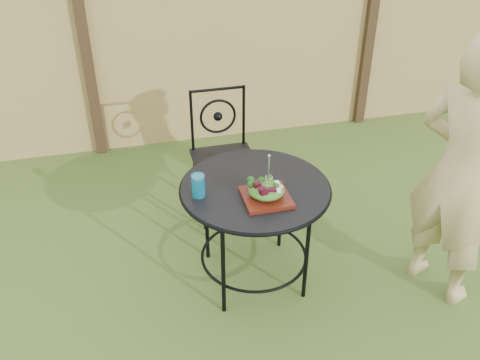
{
  "coord_description": "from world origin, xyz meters",
  "views": [
    {
      "loc": [
        -1.09,
        -2.4,
        2.51
      ],
      "look_at": [
        -0.44,
        0.23,
        0.75
      ],
      "focal_mm": 40.0,
      "sensor_mm": 36.0,
      "label": 1
    }
  ],
  "objects": [
    {
      "name": "diner",
      "position": [
        0.78,
        -0.18,
        0.85
      ],
      "size": [
        0.63,
        0.73,
        1.7
      ],
      "primitive_type": "imported",
      "rotation": [
        0.0,
        0.0,
        2.0
      ],
      "color": "tan",
      "rests_on": "ground"
    },
    {
      "name": "drinking_glass",
      "position": [
        -0.7,
        0.16,
        0.79
      ],
      "size": [
        0.08,
        0.08,
        0.14
      ],
      "primitive_type": "cylinder",
      "color": "#0B6482",
      "rests_on": "patio_table"
    },
    {
      "name": "patio_chair",
      "position": [
        -0.38,
        1.01,
        0.5
      ],
      "size": [
        0.46,
        0.46,
        0.95
      ],
      "color": "black",
      "rests_on": "ground"
    },
    {
      "name": "salad",
      "position": [
        -0.33,
        0.03,
        0.79
      ],
      "size": [
        0.21,
        0.21,
        0.08
      ],
      "primitive_type": "ellipsoid",
      "color": "#235614",
      "rests_on": "salad_plate"
    },
    {
      "name": "patio_table",
      "position": [
        -0.36,
        0.18,
        0.59
      ],
      "size": [
        0.92,
        0.92,
        0.72
      ],
      "color": "black",
      "rests_on": "ground"
    },
    {
      "name": "salad_plate",
      "position": [
        -0.33,
        0.03,
        0.74
      ],
      "size": [
        0.27,
        0.27,
        0.02
      ],
      "primitive_type": "cube",
      "color": "#3C0E08",
      "rests_on": "patio_table"
    },
    {
      "name": "fork",
      "position": [
        -0.32,
        0.03,
        0.92
      ],
      "size": [
        0.01,
        0.01,
        0.18
      ],
      "primitive_type": "cylinder",
      "color": "silver",
      "rests_on": "salad"
    },
    {
      "name": "ground",
      "position": [
        0.0,
        0.0,
        0.0
      ],
      "size": [
        60.0,
        60.0,
        0.0
      ],
      "primitive_type": "plane",
      "color": "#284A17",
      "rests_on": "ground"
    },
    {
      "name": "fence",
      "position": [
        -0.0,
        2.19,
        0.95
      ],
      "size": [
        8.0,
        0.12,
        1.9
      ],
      "color": "tan",
      "rests_on": "ground"
    }
  ]
}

